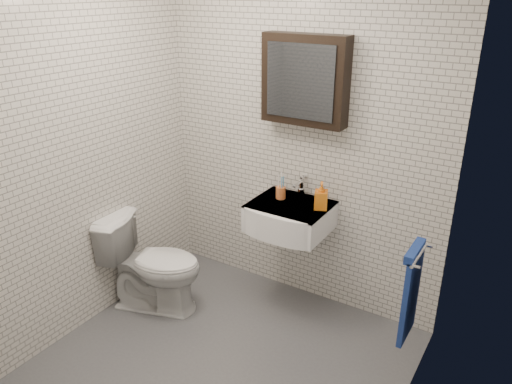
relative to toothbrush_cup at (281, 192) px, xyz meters
The scene contains 9 objects.
ground 1.22m from the toothbrush_cup, 85.91° to the right, with size 2.20×2.00×0.01m, color #505358.
room_shell 1.00m from the toothbrush_cup, 85.91° to the right, with size 2.22×2.02×2.51m.
washbasin 0.20m from the toothbrush_cup, 39.39° to the right, with size 0.55×0.50×0.20m.
faucet 0.15m from the toothbrush_cup, 44.56° to the left, with size 0.06×0.20×0.15m.
mirror_cabinet 0.81m from the toothbrush_cup, 43.53° to the left, with size 0.60×0.15×0.60m.
towel_rail 1.21m from the toothbrush_cup, 23.22° to the right, with size 0.09×0.30×0.58m.
toothbrush_cup is the anchor object (origin of this frame).
soap_bottle 0.33m from the toothbrush_cup, ahead, with size 0.09×0.09×0.20m, color orange.
toilet 1.09m from the toothbrush_cup, 140.93° to the right, with size 0.41×0.73×0.74m, color white.
Camera 1 is at (1.55, -2.10, 2.31)m, focal length 35.00 mm.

